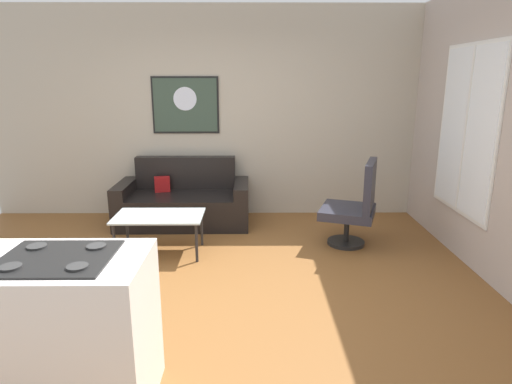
% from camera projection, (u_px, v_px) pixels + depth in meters
% --- Properties ---
extents(ground, '(6.40, 6.40, 0.04)m').
position_uv_depth(ground, '(210.00, 295.00, 3.94)').
color(ground, brown).
extents(back_wall, '(6.40, 0.05, 2.80)m').
position_uv_depth(back_wall, '(224.00, 114.00, 5.93)').
color(back_wall, '#B1A896').
rests_on(back_wall, ground).
extents(right_wall, '(0.05, 6.40, 2.80)m').
position_uv_depth(right_wall, '(503.00, 133.00, 3.89)').
color(right_wall, '#B3A49A').
rests_on(right_wall, ground).
extents(couch, '(1.70, 0.82, 0.84)m').
position_uv_depth(couch, '(184.00, 203.00, 5.76)').
color(couch, black).
rests_on(couch, ground).
extents(coffee_table, '(0.95, 0.56, 0.44)m').
position_uv_depth(coffee_table, '(159.00, 218.00, 4.72)').
color(coffee_table, silver).
rests_on(coffee_table, ground).
extents(armchair, '(0.75, 0.77, 0.99)m').
position_uv_depth(armchair, '(356.00, 206.00, 4.94)').
color(armchair, black).
rests_on(armchair, ground).
extents(kitchen_counter, '(1.49, 0.63, 0.94)m').
position_uv_depth(kitchen_counter, '(18.00, 334.00, 2.48)').
color(kitchen_counter, white).
rests_on(kitchen_counter, ground).
extents(wall_painting, '(0.89, 0.03, 0.75)m').
position_uv_depth(wall_painting, '(185.00, 105.00, 5.85)').
color(wall_painting, black).
extents(window, '(0.03, 1.22, 1.74)m').
position_uv_depth(window, '(466.00, 131.00, 4.48)').
color(window, silver).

